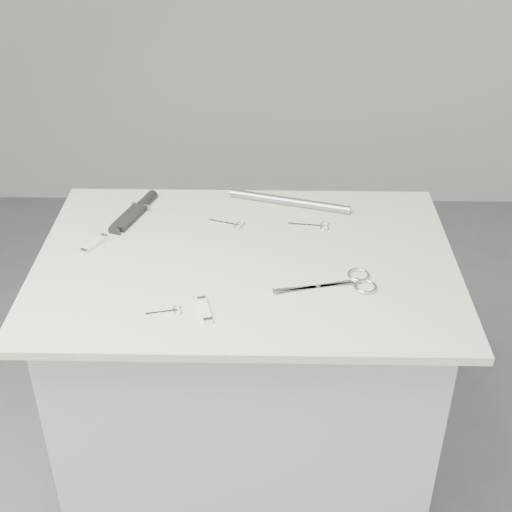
{
  "coord_description": "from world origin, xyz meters",
  "views": [
    {
      "loc": [
        0.05,
        -1.42,
        1.85
      ],
      "look_at": [
        0.02,
        0.01,
        0.92
      ],
      "focal_mm": 50.0,
      "sensor_mm": 36.0,
      "label": 1
    }
  ],
  "objects_px": {
    "metal_rail": "(289,201)",
    "tiny_scissors": "(169,311)",
    "embroidery_scissors_a": "(316,226)",
    "pocket_knife_a": "(94,244)",
    "large_shears": "(346,283)",
    "embroidery_scissors_b": "(232,224)",
    "pocket_knife_b": "(205,310)",
    "sheathed_knife": "(137,210)",
    "plinth": "(247,402)"
  },
  "relations": [
    {
      "from": "tiny_scissors",
      "to": "metal_rail",
      "type": "bearing_deg",
      "value": 47.78
    },
    {
      "from": "tiny_scissors",
      "to": "metal_rail",
      "type": "xyz_separation_m",
      "value": [
        0.27,
        0.48,
        0.01
      ]
    },
    {
      "from": "pocket_knife_b",
      "to": "sheathed_knife",
      "type": "bearing_deg",
      "value": 11.87
    },
    {
      "from": "pocket_knife_a",
      "to": "pocket_knife_b",
      "type": "bearing_deg",
      "value": -105.23
    },
    {
      "from": "embroidery_scissors_a",
      "to": "pocket_knife_b",
      "type": "bearing_deg",
      "value": -117.38
    },
    {
      "from": "tiny_scissors",
      "to": "pocket_knife_b",
      "type": "relative_size",
      "value": 0.87
    },
    {
      "from": "plinth",
      "to": "large_shears",
      "type": "height_order",
      "value": "large_shears"
    },
    {
      "from": "large_shears",
      "to": "pocket_knife_b",
      "type": "height_order",
      "value": "pocket_knife_b"
    },
    {
      "from": "embroidery_scissors_b",
      "to": "pocket_knife_a",
      "type": "relative_size",
      "value": 1.11
    },
    {
      "from": "embroidery_scissors_b",
      "to": "sheathed_knife",
      "type": "xyz_separation_m",
      "value": [
        -0.25,
        0.06,
        0.01
      ]
    },
    {
      "from": "plinth",
      "to": "pocket_knife_a",
      "type": "bearing_deg",
      "value": 172.39
    },
    {
      "from": "plinth",
      "to": "embroidery_scissors_b",
      "type": "xyz_separation_m",
      "value": [
        -0.04,
        0.16,
        0.47
      ]
    },
    {
      "from": "pocket_knife_a",
      "to": "metal_rail",
      "type": "xyz_separation_m",
      "value": [
        0.48,
        0.22,
        0.01
      ]
    },
    {
      "from": "large_shears",
      "to": "embroidery_scissors_a",
      "type": "height_order",
      "value": "large_shears"
    },
    {
      "from": "large_shears",
      "to": "embroidery_scissors_b",
      "type": "relative_size",
      "value": 2.44
    },
    {
      "from": "pocket_knife_b",
      "to": "metal_rail",
      "type": "distance_m",
      "value": 0.51
    },
    {
      "from": "embroidery_scissors_a",
      "to": "large_shears",
      "type": "bearing_deg",
      "value": -70.37
    },
    {
      "from": "plinth",
      "to": "embroidery_scissors_b",
      "type": "relative_size",
      "value": 9.37
    },
    {
      "from": "large_shears",
      "to": "metal_rail",
      "type": "relative_size",
      "value": 0.71
    },
    {
      "from": "embroidery_scissors_a",
      "to": "pocket_knife_a",
      "type": "relative_size",
      "value": 1.24
    },
    {
      "from": "plinth",
      "to": "pocket_knife_b",
      "type": "bearing_deg",
      "value": -111.05
    },
    {
      "from": "large_shears",
      "to": "sheathed_knife",
      "type": "height_order",
      "value": "sheathed_knife"
    },
    {
      "from": "embroidery_scissors_b",
      "to": "pocket_knife_b",
      "type": "distance_m",
      "value": 0.37
    },
    {
      "from": "embroidery_scissors_a",
      "to": "pocket_knife_a",
      "type": "height_order",
      "value": "pocket_knife_a"
    },
    {
      "from": "large_shears",
      "to": "metal_rail",
      "type": "bearing_deg",
      "value": 95.2
    },
    {
      "from": "plinth",
      "to": "metal_rail",
      "type": "distance_m",
      "value": 0.56
    },
    {
      "from": "plinth",
      "to": "sheathed_knife",
      "type": "height_order",
      "value": "sheathed_knife"
    },
    {
      "from": "tiny_scissors",
      "to": "embroidery_scissors_a",
      "type": "bearing_deg",
      "value": 34.66
    },
    {
      "from": "embroidery_scissors_b",
      "to": "tiny_scissors",
      "type": "height_order",
      "value": "same"
    },
    {
      "from": "embroidery_scissors_a",
      "to": "sheathed_knife",
      "type": "distance_m",
      "value": 0.47
    },
    {
      "from": "tiny_scissors",
      "to": "pocket_knife_b",
      "type": "bearing_deg",
      "value": -12.73
    },
    {
      "from": "embroidery_scissors_a",
      "to": "pocket_knife_a",
      "type": "xyz_separation_m",
      "value": [
        -0.55,
        -0.11,
        0.0
      ]
    },
    {
      "from": "plinth",
      "to": "metal_rail",
      "type": "height_order",
      "value": "metal_rail"
    },
    {
      "from": "metal_rail",
      "to": "tiny_scissors",
      "type": "bearing_deg",
      "value": -119.2
    },
    {
      "from": "large_shears",
      "to": "tiny_scissors",
      "type": "height_order",
      "value": "large_shears"
    },
    {
      "from": "embroidery_scissors_a",
      "to": "pocket_knife_b",
      "type": "height_order",
      "value": "pocket_knife_b"
    },
    {
      "from": "metal_rail",
      "to": "pocket_knife_a",
      "type": "bearing_deg",
      "value": -155.68
    },
    {
      "from": "plinth",
      "to": "pocket_knife_a",
      "type": "height_order",
      "value": "pocket_knife_a"
    },
    {
      "from": "embroidery_scissors_a",
      "to": "embroidery_scissors_b",
      "type": "distance_m",
      "value": 0.22
    },
    {
      "from": "large_shears",
      "to": "embroidery_scissors_b",
      "type": "xyz_separation_m",
      "value": [
        -0.27,
        0.26,
        -0.0
      ]
    },
    {
      "from": "pocket_knife_a",
      "to": "metal_rail",
      "type": "relative_size",
      "value": 0.26
    },
    {
      "from": "large_shears",
      "to": "tiny_scissors",
      "type": "relative_size",
      "value": 3.01
    },
    {
      "from": "embroidery_scissors_b",
      "to": "sheathed_knife",
      "type": "bearing_deg",
      "value": -173.71
    },
    {
      "from": "pocket_knife_a",
      "to": "metal_rail",
      "type": "distance_m",
      "value": 0.53
    },
    {
      "from": "tiny_scissors",
      "to": "pocket_knife_b",
      "type": "height_order",
      "value": "pocket_knife_b"
    },
    {
      "from": "plinth",
      "to": "embroidery_scissors_a",
      "type": "distance_m",
      "value": 0.53
    },
    {
      "from": "embroidery_scissors_a",
      "to": "sheathed_knife",
      "type": "xyz_separation_m",
      "value": [
        -0.47,
        0.06,
        0.01
      ]
    },
    {
      "from": "large_shears",
      "to": "embroidery_scissors_b",
      "type": "bearing_deg",
      "value": 122.99
    },
    {
      "from": "pocket_knife_a",
      "to": "pocket_knife_b",
      "type": "distance_m",
      "value": 0.39
    },
    {
      "from": "tiny_scissors",
      "to": "sheathed_knife",
      "type": "bearing_deg",
      "value": 94.49
    }
  ]
}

